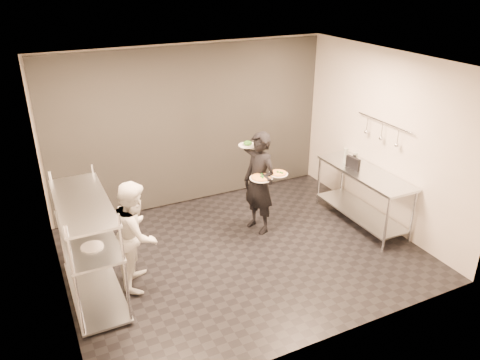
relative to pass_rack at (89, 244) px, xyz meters
name	(u,v)px	position (x,y,z in m)	size (l,w,h in m)	color
room_shell	(210,141)	(2.15, 1.18, 0.63)	(5.00, 4.00, 2.80)	black
pass_rack	(89,244)	(0.00, 0.00, 0.00)	(0.60, 1.60, 1.50)	silver
prep_counter	(363,188)	(4.33, 0.00, -0.14)	(0.60, 1.80, 0.92)	silver
utensil_rail	(382,132)	(4.58, 0.00, 0.78)	(0.07, 1.20, 0.31)	silver
waiter	(259,183)	(2.69, 0.53, 0.06)	(0.60, 0.39, 1.65)	black
chef	(136,234)	(0.60, 0.01, -0.03)	(0.72, 0.56, 1.48)	white
pizza_plate_near	(261,178)	(2.61, 0.33, 0.25)	(0.35, 0.35, 0.05)	white
pizza_plate_far	(278,173)	(2.88, 0.29, 0.28)	(0.29, 0.29, 0.05)	white
salad_plate	(248,144)	(2.62, 0.80, 0.63)	(0.29, 0.29, 0.07)	white
pos_monitor	(353,163)	(4.21, 0.18, 0.25)	(0.06, 0.28, 0.20)	black
bottle_green	(346,155)	(4.26, 0.44, 0.28)	(0.07, 0.07, 0.26)	gray
bottle_clear	(355,159)	(4.33, 0.27, 0.26)	(0.07, 0.07, 0.22)	gray
bottle_dark	(354,160)	(4.31, 0.27, 0.25)	(0.06, 0.06, 0.19)	black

